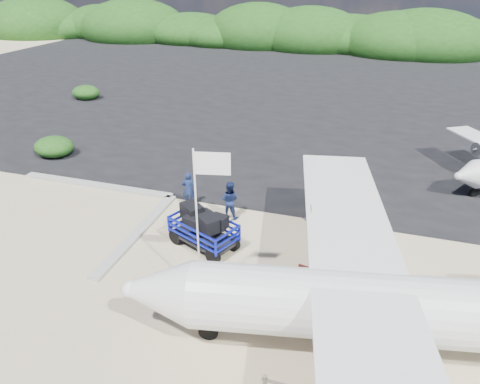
{
  "coord_description": "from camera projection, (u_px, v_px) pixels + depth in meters",
  "views": [
    {
      "loc": [
        4.64,
        -12.62,
        10.63
      ],
      "look_at": [
        -0.22,
        3.19,
        1.92
      ],
      "focal_mm": 32.0,
      "sensor_mm": 36.0,
      "label": 1
    }
  ],
  "objects": [
    {
      "name": "signboard",
      "position": [
        319.0,
        304.0,
        15.23
      ],
      "size": [
        1.8,
        0.52,
        1.49
      ],
      "primitive_type": null,
      "rotation": [
        0.0,
        0.0,
        -0.2
      ],
      "color": "maroon",
      "rests_on": "ground"
    },
    {
      "name": "asphalt_apron",
      "position": [
        322.0,
        89.0,
        42.21
      ],
      "size": [
        90.0,
        50.0,
        0.04
      ],
      "primitive_type": null,
      "color": "#B2B2B2",
      "rests_on": "ground"
    },
    {
      "name": "lagoon",
      "position": [
        55.0,
        218.0,
        20.44
      ],
      "size": [
        9.0,
        7.0,
        0.4
      ],
      "primitive_type": null,
      "color": "#B2B2B2",
      "rests_on": "ground"
    },
    {
      "name": "vegetation_band",
      "position": [
        344.0,
        48.0,
        63.35
      ],
      "size": [
        124.0,
        8.0,
        4.4
      ],
      "primitive_type": null,
      "color": "#B2B2B2",
      "rests_on": "ground"
    },
    {
      "name": "crew_b",
      "position": [
        230.0,
        200.0,
        20.09
      ],
      "size": [
        0.97,
        0.79,
        1.88
      ],
      "primitive_type": "imported",
      "rotation": [
        0.0,
        0.0,
        3.06
      ],
      "color": "#152250",
      "rests_on": "ground"
    },
    {
      "name": "aircraft_small",
      "position": [
        186.0,
        82.0,
        44.53
      ],
      "size": [
        11.24,
        11.24,
        2.96
      ],
      "primitive_type": null,
      "rotation": [
        0.0,
        0.0,
        3.67
      ],
      "color": "#B2B2B2",
      "rests_on": "ground"
    },
    {
      "name": "flagpole",
      "position": [
        201.0,
        294.0,
        15.67
      ],
      "size": [
        1.22,
        0.71,
        5.75
      ],
      "primitive_type": null,
      "rotation": [
        0.0,
        0.0,
        0.21
      ],
      "color": "white",
      "rests_on": "ground"
    },
    {
      "name": "baggage_cart",
      "position": [
        204.0,
        246.0,
        18.37
      ],
      "size": [
        3.53,
        2.84,
        1.54
      ],
      "primitive_type": null,
      "rotation": [
        0.0,
        0.0,
        -0.41
      ],
      "color": "#0C18BC",
      "rests_on": "ground"
    },
    {
      "name": "crew_a",
      "position": [
        188.0,
        189.0,
        21.14
      ],
      "size": [
        0.78,
        0.64,
        1.83
      ],
      "primitive_type": "imported",
      "rotation": [
        0.0,
        0.0,
        3.5
      ],
      "color": "#152250",
      "rests_on": "ground"
    },
    {
      "name": "ground",
      "position": [
        222.0,
        272.0,
        16.83
      ],
      "size": [
        160.0,
        160.0,
        0.0
      ],
      "primitive_type": "plane",
      "color": "beige"
    }
  ]
}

